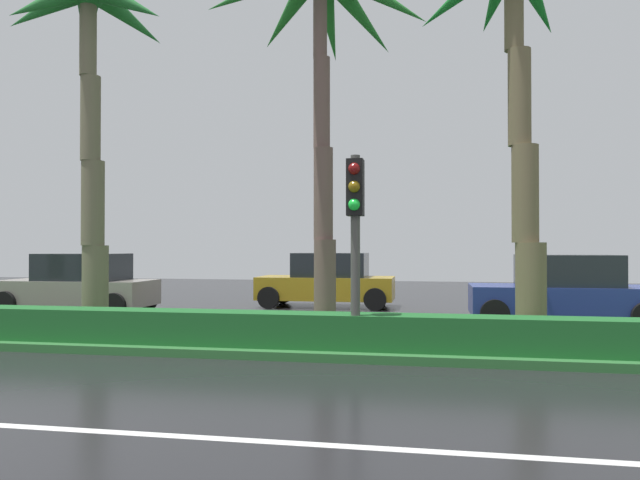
# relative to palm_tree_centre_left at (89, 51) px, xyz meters

# --- Properties ---
(ground_plane) EXTENTS (90.00, 42.00, 0.10)m
(ground_plane) POSITION_rel_palm_tree_centre_left_xyz_m (2.18, 1.20, -6.10)
(ground_plane) COLOR black
(median_strip) EXTENTS (85.50, 4.00, 0.15)m
(median_strip) POSITION_rel_palm_tree_centre_left_xyz_m (2.18, 0.20, -5.98)
(median_strip) COLOR #2D6B33
(median_strip) RESTS_ON ground_plane
(median_hedge) EXTENTS (76.50, 0.70, 0.60)m
(median_hedge) POSITION_rel_palm_tree_centre_left_xyz_m (2.18, -1.20, -5.60)
(median_hedge) COLOR #1E6028
(median_hedge) RESTS_ON median_strip
(palm_tree_centre_left) EXTENTS (3.69, 3.33, 7.73)m
(palm_tree_centre_left) POSITION_rel_palm_tree_centre_left_xyz_m (0.00, 0.00, 0.00)
(palm_tree_centre_left) COLOR #6B654B
(palm_tree_centre_left) RESTS_ON median_strip
(palm_tree_centre) EXTENTS (4.92, 4.63, 8.21)m
(palm_tree_centre) POSITION_rel_palm_tree_centre_left_xyz_m (4.81, 0.86, 0.76)
(palm_tree_centre) COLOR brown
(palm_tree_centre) RESTS_ON median_strip
(palm_tree_centre_right) EXTENTS (4.35, 4.36, 7.93)m
(palm_tree_centre_right) POSITION_rel_palm_tree_centre_left_xyz_m (8.70, 0.45, 0.25)
(palm_tree_centre_right) COLOR brown
(palm_tree_centre_right) RESTS_ON median_strip
(traffic_signal_median_right) EXTENTS (0.28, 0.43, 3.32)m
(traffic_signal_median_right) POSITION_rel_palm_tree_centre_left_xyz_m (5.84, -1.45, -3.62)
(traffic_signal_median_right) COLOR #4C4C47
(traffic_signal_median_right) RESTS_ON median_strip
(car_in_traffic_leading) EXTENTS (4.30, 2.02, 1.72)m
(car_in_traffic_leading) POSITION_rel_palm_tree_centre_left_xyz_m (-2.84, 4.16, -5.23)
(car_in_traffic_leading) COLOR gray
(car_in_traffic_leading) RESTS_ON ground_plane
(car_in_traffic_second) EXTENTS (4.30, 2.02, 1.72)m
(car_in_traffic_second) POSITION_rel_palm_tree_centre_left_xyz_m (3.86, 7.33, -5.23)
(car_in_traffic_second) COLOR #B28C1E
(car_in_traffic_second) RESTS_ON ground_plane
(car_in_traffic_third) EXTENTS (4.30, 2.02, 1.72)m
(car_in_traffic_third) POSITION_rel_palm_tree_centre_left_xyz_m (10.28, 3.95, -5.23)
(car_in_traffic_third) COLOR navy
(car_in_traffic_third) RESTS_ON ground_plane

